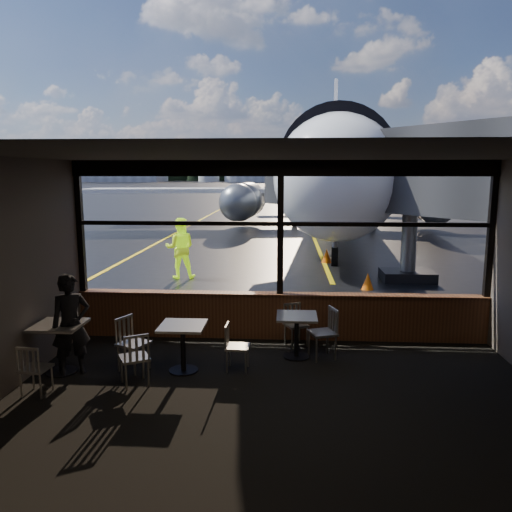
# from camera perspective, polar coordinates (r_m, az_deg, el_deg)

# --- Properties ---
(ground_plane) EXTENTS (520.00, 520.00, 0.00)m
(ground_plane) POSITION_cam_1_polar(r_m,az_deg,el_deg) (129.59, 3.58, 7.98)
(ground_plane) COLOR black
(ground_plane) RESTS_ON ground
(carpet_floor) EXTENTS (8.00, 6.00, 0.01)m
(carpet_floor) POSITION_cam_1_polar(r_m,az_deg,el_deg) (7.31, 2.31, -16.94)
(carpet_floor) COLOR black
(carpet_floor) RESTS_ON ground
(ceiling) EXTENTS (8.00, 6.00, 0.04)m
(ceiling) POSITION_cam_1_polar(r_m,az_deg,el_deg) (6.55, 2.52, 11.55)
(ceiling) COLOR #38332D
(ceiling) RESTS_ON ground
(wall_back) EXTENTS (8.00, 0.04, 3.50)m
(wall_back) POSITION_cam_1_polar(r_m,az_deg,el_deg) (3.86, 1.43, -13.57)
(wall_back) COLOR #534942
(wall_back) RESTS_ON ground
(window_sill) EXTENTS (8.00, 0.28, 0.90)m
(window_sill) POSITION_cam_1_polar(r_m,az_deg,el_deg) (9.95, 2.73, -6.95)
(window_sill) COLOR #572F1A
(window_sill) RESTS_ON ground
(window_header) EXTENTS (8.00, 0.18, 0.30)m
(window_header) POSITION_cam_1_polar(r_m,az_deg,el_deg) (9.55, 2.87, 9.98)
(window_header) COLOR black
(window_header) RESTS_ON ground
(mullion_left) EXTENTS (0.12, 0.12, 2.60)m
(mullion_left) POSITION_cam_1_polar(r_m,az_deg,el_deg) (10.44, -19.46, 3.09)
(mullion_left) COLOR black
(mullion_left) RESTS_ON ground
(mullion_centre) EXTENTS (0.12, 0.12, 2.60)m
(mullion_centre) POSITION_cam_1_polar(r_m,az_deg,el_deg) (9.61, 2.81, 3.11)
(mullion_centre) COLOR black
(mullion_centre) RESTS_ON ground
(mullion_right) EXTENTS (0.12, 0.12, 2.60)m
(mullion_right) POSITION_cam_1_polar(r_m,az_deg,el_deg) (10.34, 25.30, 2.66)
(mullion_right) COLOR black
(mullion_right) RESTS_ON ground
(window_transom) EXTENTS (8.00, 0.10, 0.08)m
(window_transom) POSITION_cam_1_polar(r_m,az_deg,el_deg) (9.60, 2.82, 3.70)
(window_transom) COLOR black
(window_transom) RESTS_ON ground
(airliner) EXTENTS (34.28, 39.95, 11.43)m
(airliner) POSITION_cam_1_polar(r_m,az_deg,el_deg) (30.37, 9.12, 13.96)
(airliner) COLOR white
(airliner) RESTS_ON ground_plane
(jet_bridge) EXTENTS (9.35, 11.43, 4.99)m
(jet_bridge) POSITION_cam_1_polar(r_m,az_deg,el_deg) (15.46, 16.67, 6.22)
(jet_bridge) COLOR #2C2B2E
(jet_bridge) RESTS_ON ground_plane
(cafe_table_near) EXTENTS (0.71, 0.71, 0.78)m
(cafe_table_near) POSITION_cam_1_polar(r_m,az_deg,el_deg) (9.01, 4.66, -9.15)
(cafe_table_near) COLOR gray
(cafe_table_near) RESTS_ON carpet_floor
(cafe_table_mid) EXTENTS (0.73, 0.73, 0.81)m
(cafe_table_mid) POSITION_cam_1_polar(r_m,az_deg,el_deg) (8.46, -8.33, -10.38)
(cafe_table_mid) COLOR #A6A299
(cafe_table_mid) RESTS_ON carpet_floor
(cafe_table_left) EXTENTS (0.76, 0.76, 0.84)m
(cafe_table_left) POSITION_cam_1_polar(r_m,az_deg,el_deg) (8.91, -21.45, -9.81)
(cafe_table_left) COLOR gray
(cafe_table_left) RESTS_ON carpet_floor
(chair_near_e) EXTENTS (0.64, 0.64, 0.93)m
(chair_near_e) POSITION_cam_1_polar(r_m,az_deg,el_deg) (8.99, 7.60, -8.76)
(chair_near_e) COLOR #B2ACA1
(chair_near_e) RESTS_ON carpet_floor
(chair_near_w) EXTENTS (0.45, 0.45, 0.81)m
(chair_near_w) POSITION_cam_1_polar(r_m,az_deg,el_deg) (8.42, -2.13, -10.39)
(chair_near_w) COLOR #B4B0A3
(chair_near_w) RESTS_ON carpet_floor
(chair_near_n) EXTENTS (0.59, 0.59, 0.81)m
(chair_near_n) POSITION_cam_1_polar(r_m,az_deg,el_deg) (9.58, 4.59, -7.91)
(chair_near_n) COLOR #B2ADA0
(chair_near_n) RESTS_ON carpet_floor
(chair_mid_s) EXTENTS (0.65, 0.65, 0.88)m
(chair_mid_s) POSITION_cam_1_polar(r_m,az_deg,el_deg) (8.07, -13.73, -11.29)
(chair_mid_s) COLOR #ACA89B
(chair_mid_s) RESTS_ON carpet_floor
(chair_mid_w) EXTENTS (0.67, 0.67, 0.92)m
(chair_mid_w) POSITION_cam_1_polar(r_m,az_deg,el_deg) (8.63, -13.80, -9.77)
(chair_mid_w) COLOR #BCB7AA
(chair_mid_w) RESTS_ON carpet_floor
(chair_left_s) EXTENTS (0.47, 0.47, 0.80)m
(chair_left_s) POSITION_cam_1_polar(r_m,az_deg,el_deg) (8.23, -23.86, -11.71)
(chair_left_s) COLOR beige
(chair_left_s) RESTS_ON carpet_floor
(passenger) EXTENTS (0.73, 0.67, 1.67)m
(passenger) POSITION_cam_1_polar(r_m,az_deg,el_deg) (8.68, -20.39, -7.38)
(passenger) COLOR black
(passenger) RESTS_ON carpet_floor
(ground_crew) EXTENTS (1.00, 0.82, 1.89)m
(ground_crew) POSITION_cam_1_polar(r_m,az_deg,el_deg) (15.76, -8.66, 0.90)
(ground_crew) COLOR #BFF219
(ground_crew) RESTS_ON ground_plane
(cone_nose) EXTENTS (0.37, 0.37, 0.51)m
(cone_nose) POSITION_cam_1_polar(r_m,az_deg,el_deg) (18.52, 8.07, 0.02)
(cone_nose) COLOR orange
(cone_nose) RESTS_ON ground_plane
(cone_wing) EXTENTS (0.32, 0.32, 0.45)m
(cone_wing) POSITION_cam_1_polar(r_m,az_deg,el_deg) (30.29, -8.41, 3.59)
(cone_wing) COLOR #DF5607
(cone_wing) RESTS_ON ground_plane
(hangar_left) EXTENTS (45.00, 18.00, 11.00)m
(hangar_left) POSITION_cam_1_polar(r_m,az_deg,el_deg) (202.12, -16.95, 9.67)
(hangar_left) COLOR silver
(hangar_left) RESTS_ON ground_plane
(hangar_mid) EXTENTS (38.00, 15.00, 10.00)m
(hangar_mid) POSITION_cam_1_polar(r_m,az_deg,el_deg) (194.56, 3.62, 9.94)
(hangar_mid) COLOR silver
(hangar_mid) RESTS_ON ground_plane
(hangar_right) EXTENTS (50.00, 20.00, 12.00)m
(hangar_right) POSITION_cam_1_polar(r_m,az_deg,el_deg) (196.89, 21.62, 9.59)
(hangar_right) COLOR silver
(hangar_right) RESTS_ON ground_plane
(fuel_tank_a) EXTENTS (8.00, 8.00, 6.00)m
(fuel_tank_a) POSITION_cam_1_polar(r_m,az_deg,el_deg) (193.90, -5.41, 9.32)
(fuel_tank_a) COLOR silver
(fuel_tank_a) RESTS_ON ground_plane
(fuel_tank_b) EXTENTS (8.00, 8.00, 6.00)m
(fuel_tank_b) POSITION_cam_1_polar(r_m,az_deg,el_deg) (192.60, -2.43, 9.36)
(fuel_tank_b) COLOR silver
(fuel_tank_b) RESTS_ON ground_plane
(fuel_tank_c) EXTENTS (8.00, 8.00, 6.00)m
(fuel_tank_c) POSITION_cam_1_polar(r_m,az_deg,el_deg) (191.82, 0.58, 9.36)
(fuel_tank_c) COLOR silver
(fuel_tank_c) RESTS_ON ground_plane
(treeline) EXTENTS (360.00, 3.00, 12.00)m
(treeline) POSITION_cam_1_polar(r_m,az_deg,el_deg) (219.57, 3.62, 10.14)
(treeline) COLOR black
(treeline) RESTS_ON ground_plane
(cone_extra) EXTENTS (0.34, 0.34, 0.48)m
(cone_extra) POSITION_cam_1_polar(r_m,az_deg,el_deg) (14.48, 12.64, -2.83)
(cone_extra) COLOR #ED6007
(cone_extra) RESTS_ON ground_plane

